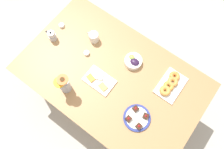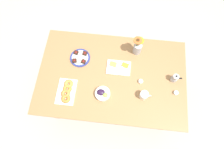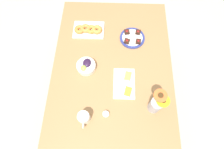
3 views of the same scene
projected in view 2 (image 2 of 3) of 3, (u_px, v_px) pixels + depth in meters
name	position (u px, v px, depth m)	size (l,w,h in m)	color
ground_plane	(112.00, 92.00, 2.58)	(6.00, 6.00, 0.00)	#B7B2A8
dining_table	(112.00, 78.00, 1.97)	(1.60, 1.00, 0.74)	#A87A4C
coffee_mug	(144.00, 95.00, 1.76)	(0.12, 0.08, 0.10)	white
grape_bowl	(103.00, 94.00, 1.79)	(0.16, 0.16, 0.07)	white
cheese_platter	(119.00, 67.00, 1.91)	(0.26, 0.17, 0.03)	white
croissant_platter	(67.00, 91.00, 1.81)	(0.19, 0.28, 0.05)	white
jam_cup_honey	(141.00, 81.00, 1.85)	(0.05, 0.05, 0.03)	white
jam_cup_berry	(176.00, 93.00, 1.81)	(0.05, 0.05, 0.03)	white
dessert_plate	(80.00, 58.00, 1.95)	(0.22, 0.22, 0.05)	navy
flower_vase	(138.00, 48.00, 1.90)	(0.11, 0.12, 0.26)	#B2B2BC
moka_pot	(175.00, 78.00, 1.83)	(0.11, 0.07, 0.12)	#B7B7BC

